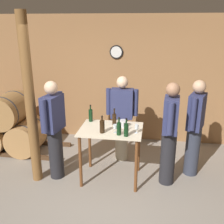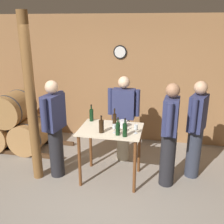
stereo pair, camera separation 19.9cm
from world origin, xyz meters
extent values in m
plane|color=gray|center=(0.00, 0.00, 0.00)|extent=(14.00, 14.00, 0.00)
cube|color=#996B42|center=(0.00, 2.44, 1.35)|extent=(8.40, 0.05, 2.70)
cylinder|color=black|center=(-0.18, 2.40, 1.94)|extent=(0.28, 0.03, 0.28)
cylinder|color=white|center=(-0.18, 2.38, 1.94)|extent=(0.23, 0.01, 0.23)
cube|color=#4C331E|center=(-2.20, 1.15, 0.04)|extent=(2.27, 0.06, 0.08)
cube|color=#4C331E|center=(-2.20, 1.78, 0.04)|extent=(2.27, 0.06, 0.08)
cylinder|color=#AD7F4C|center=(-2.54, 1.46, 0.32)|extent=(0.65, 0.78, 0.65)
cylinder|color=#38383D|center=(-2.54, 1.70, 0.32)|extent=(0.66, 0.03, 0.66)
cylinder|color=#AD7F4C|center=(-1.86, 1.46, 0.32)|extent=(0.65, 0.78, 0.65)
cylinder|color=#38383D|center=(-1.86, 1.23, 0.32)|extent=(0.66, 0.03, 0.66)
cylinder|color=#38383D|center=(-1.86, 1.70, 0.32)|extent=(0.66, 0.03, 0.66)
cylinder|color=#9E7242|center=(-2.20, 1.46, 0.88)|extent=(0.65, 0.78, 0.65)
cylinder|color=#38383D|center=(-2.20, 1.23, 0.88)|extent=(0.66, 0.03, 0.66)
cylinder|color=#38383D|center=(-2.20, 1.70, 0.88)|extent=(0.66, 0.03, 0.66)
cube|color=beige|center=(-0.02, 0.73, 0.90)|extent=(1.00, 0.74, 0.02)
cylinder|color=brown|center=(-0.46, 0.42, 0.45)|extent=(0.05, 0.05, 0.89)
cylinder|color=brown|center=(0.42, 0.42, 0.45)|extent=(0.05, 0.05, 0.89)
cylinder|color=brown|center=(-0.46, 1.04, 0.45)|extent=(0.05, 0.05, 0.89)
cylinder|color=brown|center=(0.42, 1.04, 0.45)|extent=(0.05, 0.05, 0.89)
cylinder|color=brown|center=(-1.25, 0.52, 1.35)|extent=(0.16, 0.16, 2.70)
cylinder|color=black|center=(-0.42, 1.01, 1.02)|extent=(0.07, 0.07, 0.21)
cylinder|color=black|center=(-0.42, 1.01, 1.16)|extent=(0.02, 0.02, 0.08)
cylinder|color=black|center=(-0.42, 1.01, 1.20)|extent=(0.03, 0.03, 0.02)
cylinder|color=black|center=(-0.13, 0.55, 1.01)|extent=(0.08, 0.08, 0.20)
cylinder|color=black|center=(-0.13, 0.55, 1.15)|extent=(0.02, 0.02, 0.08)
cylinder|color=black|center=(-0.13, 0.55, 1.18)|extent=(0.03, 0.03, 0.02)
cylinder|color=black|center=(0.01, 0.91, 1.01)|extent=(0.07, 0.07, 0.19)
cylinder|color=black|center=(0.01, 0.91, 1.15)|extent=(0.02, 0.02, 0.10)
cylinder|color=black|center=(0.01, 0.91, 1.19)|extent=(0.03, 0.03, 0.02)
cylinder|color=black|center=(0.14, 0.51, 1.01)|extent=(0.07, 0.07, 0.19)
cylinder|color=black|center=(0.14, 0.51, 1.15)|extent=(0.02, 0.02, 0.09)
cylinder|color=black|center=(0.14, 0.51, 1.18)|extent=(0.03, 0.03, 0.02)
cylinder|color=black|center=(0.25, 0.48, 1.01)|extent=(0.07, 0.07, 0.20)
cylinder|color=black|center=(0.25, 0.48, 1.15)|extent=(0.02, 0.02, 0.09)
cylinder|color=black|center=(0.25, 0.48, 1.19)|extent=(0.03, 0.03, 0.02)
cylinder|color=silver|center=(0.07, 0.58, 0.91)|extent=(0.06, 0.06, 0.00)
cylinder|color=silver|center=(0.07, 0.58, 0.95)|extent=(0.01, 0.01, 0.07)
cylinder|color=silver|center=(0.07, 0.58, 1.02)|extent=(0.06, 0.06, 0.06)
cylinder|color=silver|center=(0.40, 0.63, 0.91)|extent=(0.06, 0.06, 0.00)
cylinder|color=silver|center=(0.40, 0.63, 0.95)|extent=(0.01, 0.01, 0.07)
cylinder|color=silver|center=(0.40, 0.63, 1.02)|extent=(0.06, 0.06, 0.07)
cylinder|color=silver|center=(0.17, 0.85, 0.97)|extent=(0.12, 0.12, 0.11)
cylinder|color=#232328|center=(-0.95, 0.65, 0.44)|extent=(0.24, 0.24, 0.87)
cube|color=navy|center=(-0.95, 0.65, 1.16)|extent=(0.29, 0.43, 0.58)
sphere|color=beige|center=(-0.95, 0.65, 1.57)|extent=(0.21, 0.21, 0.21)
cylinder|color=navy|center=(-0.99, 0.40, 1.19)|extent=(0.09, 0.09, 0.52)
cylinder|color=navy|center=(-0.90, 0.89, 1.19)|extent=(0.09, 0.09, 0.52)
cylinder|color=#232328|center=(0.91, 0.76, 0.46)|extent=(0.24, 0.24, 0.92)
cube|color=navy|center=(0.91, 0.76, 1.19)|extent=(0.25, 0.42, 0.54)
sphere|color=#9E7051|center=(0.91, 0.76, 1.59)|extent=(0.21, 0.21, 0.21)
cylinder|color=navy|center=(0.93, 1.01, 1.22)|extent=(0.09, 0.09, 0.49)
cylinder|color=navy|center=(0.88, 0.51, 1.22)|extent=(0.09, 0.09, 0.49)
cylinder|color=#B7AD93|center=(0.07, 1.44, 0.43)|extent=(0.24, 0.24, 0.85)
cube|color=navy|center=(0.07, 1.44, 1.12)|extent=(0.40, 0.22, 0.55)
sphere|color=beige|center=(0.07, 1.44, 1.52)|extent=(0.21, 0.21, 0.21)
cylinder|color=navy|center=(0.32, 1.44, 1.15)|extent=(0.09, 0.09, 0.49)
cylinder|color=navy|center=(-0.18, 1.44, 1.15)|extent=(0.09, 0.09, 0.49)
cylinder|color=#333847|center=(1.34, 1.10, 0.43)|extent=(0.24, 0.24, 0.86)
cube|color=navy|center=(1.34, 1.10, 1.15)|extent=(0.34, 0.45, 0.58)
sphere|color=tan|center=(1.34, 1.10, 1.57)|extent=(0.21, 0.21, 0.21)
cylinder|color=navy|center=(1.42, 1.34, 1.18)|extent=(0.09, 0.09, 0.52)
cylinder|color=navy|center=(1.25, 0.87, 1.18)|extent=(0.09, 0.09, 0.52)
camera|label=1|loc=(0.61, -3.10, 2.52)|focal=42.00mm
camera|label=2|loc=(0.80, -3.07, 2.52)|focal=42.00mm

